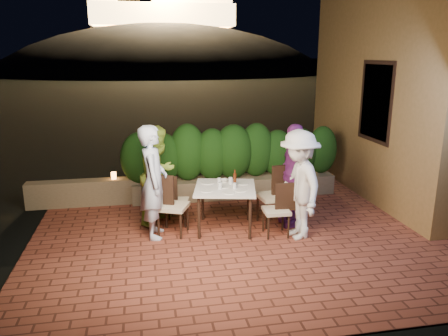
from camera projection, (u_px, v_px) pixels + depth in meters
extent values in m
plane|color=black|center=(252.00, 243.00, 6.95)|extent=(400.00, 400.00, 0.00)
cube|color=brown|center=(245.00, 234.00, 7.44)|extent=(7.00, 6.00, 0.15)
cube|color=#9F763F|center=(402.00, 74.00, 8.85)|extent=(1.60, 5.00, 5.00)
cube|color=black|center=(377.00, 102.00, 8.36)|extent=(0.08, 1.00, 1.40)
cube|color=black|center=(377.00, 102.00, 8.36)|extent=(0.06, 1.15, 1.55)
cube|color=brown|center=(235.00, 187.00, 9.12)|extent=(4.20, 0.55, 0.40)
cube|color=brown|center=(85.00, 193.00, 8.57)|extent=(2.20, 0.30, 0.50)
ellipsoid|color=black|center=(166.00, 100.00, 65.31)|extent=(52.00, 40.00, 22.00)
cylinder|color=white|center=(207.00, 191.00, 7.05)|extent=(0.20, 0.20, 0.01)
cylinder|color=white|center=(207.00, 183.00, 7.48)|extent=(0.22, 0.22, 0.01)
cylinder|color=white|center=(240.00, 190.00, 7.08)|extent=(0.23, 0.23, 0.01)
cylinder|color=white|center=(242.00, 183.00, 7.44)|extent=(0.22, 0.22, 0.01)
cylinder|color=white|center=(224.00, 187.00, 7.27)|extent=(0.20, 0.20, 0.01)
cylinder|color=white|center=(229.00, 193.00, 6.95)|extent=(0.20, 0.20, 0.01)
cylinder|color=silver|center=(220.00, 186.00, 7.14)|extent=(0.06, 0.06, 0.11)
cylinder|color=silver|center=(219.00, 181.00, 7.42)|extent=(0.06, 0.06, 0.11)
cylinder|color=silver|center=(235.00, 186.00, 7.13)|extent=(0.06, 0.06, 0.11)
cylinder|color=silver|center=(231.00, 181.00, 7.42)|extent=(0.07, 0.07, 0.12)
imported|color=white|center=(223.00, 180.00, 7.56)|extent=(0.16, 0.16, 0.04)
imported|color=#C2D5F9|center=(153.00, 182.00, 6.95)|extent=(0.49, 0.70, 1.84)
imported|color=#99BF3B|center=(159.00, 175.00, 7.56)|extent=(1.02, 1.06, 1.72)
imported|color=white|center=(299.00, 185.00, 6.92)|extent=(0.76, 1.20, 1.77)
imported|color=#712775|center=(294.00, 175.00, 7.45)|extent=(0.44, 1.05, 1.78)
cylinder|color=orange|center=(114.00, 176.00, 8.58)|extent=(0.10, 0.10, 0.14)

